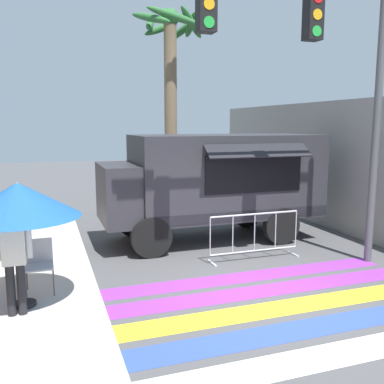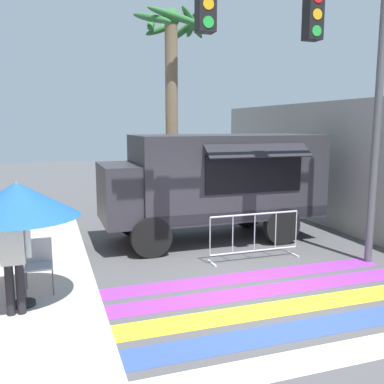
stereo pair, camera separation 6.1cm
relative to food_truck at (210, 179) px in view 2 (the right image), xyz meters
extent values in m
plane|color=#4C4C4F|center=(-0.49, -3.71, -1.61)|extent=(60.00, 60.00, 0.00)
cube|color=gray|center=(3.91, -0.71, 0.24)|extent=(0.20, 16.00, 3.70)
cube|color=white|center=(-0.49, -5.91, -1.61)|extent=(6.40, 0.56, 0.01)
cube|color=#334FB2|center=(-0.49, -5.15, -1.61)|extent=(6.40, 0.56, 0.01)
cube|color=yellow|center=(-0.49, -4.39, -1.61)|extent=(6.40, 0.56, 0.01)
cube|color=purple|center=(-0.49, -3.63, -1.61)|extent=(6.40, 0.56, 0.01)
cube|color=purple|center=(-0.49, -2.87, -1.61)|extent=(6.40, 0.56, 0.01)
cube|color=#2D2D33|center=(0.44, 0.01, 0.09)|extent=(4.81, 2.16, 2.11)
cube|color=#2D2D33|center=(-1.97, 0.01, -0.25)|extent=(1.70, 1.98, 1.42)
cube|color=#1E232D|center=(-2.77, 0.01, 0.11)|extent=(0.06, 1.73, 0.54)
cube|color=black|center=(0.72, -1.09, 0.25)|extent=(2.55, 0.03, 0.95)
cube|color=black|center=(0.72, -1.29, 0.81)|extent=(2.65, 0.43, 0.31)
cube|color=black|center=(0.44, -1.08, -0.78)|extent=(4.81, 0.01, 0.24)
cylinder|color=black|center=(-1.83, -0.99, -1.14)|extent=(0.96, 0.22, 0.96)
cylinder|color=black|center=(-1.83, 1.00, -1.14)|extent=(0.96, 0.22, 0.96)
cylinder|color=black|center=(1.57, -0.99, -1.14)|extent=(0.96, 0.22, 0.96)
cylinder|color=black|center=(1.57, 1.00, -1.14)|extent=(0.96, 0.22, 0.96)
cylinder|color=#515456|center=(2.68, -2.84, 1.35)|extent=(0.16, 0.16, 5.93)
cube|color=black|center=(0.97, -2.87, 3.47)|extent=(0.32, 0.28, 0.90)
cylinder|color=#F2A519|center=(0.97, -3.01, 3.47)|extent=(0.20, 0.02, 0.20)
cylinder|color=green|center=(0.97, -3.01, 3.17)|extent=(0.20, 0.02, 0.20)
cube|color=black|center=(-1.23, -2.87, 3.47)|extent=(0.32, 0.28, 0.90)
cylinder|color=#F2A519|center=(-1.23, -3.01, 3.47)|extent=(0.20, 0.02, 0.20)
cylinder|color=green|center=(-1.23, -3.01, 3.17)|extent=(0.20, 0.02, 0.20)
cylinder|color=black|center=(-4.47, -3.27, -1.43)|extent=(0.36, 0.36, 0.06)
cylinder|color=#B2B2B7|center=(-4.47, -3.27, -0.46)|extent=(0.04, 0.04, 2.00)
cone|color=#1E59A5|center=(-4.47, -3.27, 0.26)|extent=(1.90, 1.90, 0.55)
cylinder|color=#4C4C51|center=(-4.45, -2.99, -1.23)|extent=(0.02, 0.02, 0.45)
cylinder|color=#4C4C51|center=(-4.01, -2.99, -1.23)|extent=(0.02, 0.02, 0.45)
cylinder|color=#4C4C51|center=(-4.45, -2.55, -1.23)|extent=(0.02, 0.02, 0.45)
cylinder|color=#4C4C51|center=(-4.01, -2.55, -1.23)|extent=(0.02, 0.02, 0.45)
cube|color=beige|center=(-4.23, -2.77, -0.99)|extent=(0.46, 0.46, 0.03)
cube|color=beige|center=(-4.23, -2.56, -0.77)|extent=(0.46, 0.03, 0.43)
cylinder|color=black|center=(-4.63, -3.57, -1.06)|extent=(0.13, 0.13, 0.80)
cylinder|color=black|center=(-4.48, -3.57, -1.06)|extent=(0.13, 0.13, 0.80)
cube|color=silver|center=(-4.56, -3.57, -0.34)|extent=(0.34, 0.20, 0.65)
cylinder|color=silver|center=(-4.34, -3.57, -0.30)|extent=(0.09, 0.09, 0.55)
sphere|color=tan|center=(-4.56, -3.57, 0.13)|extent=(0.22, 0.22, 0.22)
cylinder|color=#B7BABF|center=(0.35, -1.88, -0.57)|extent=(2.15, 0.04, 0.04)
cylinder|color=#B7BABF|center=(0.35, -1.88, -1.42)|extent=(2.15, 0.04, 0.04)
cylinder|color=#B7BABF|center=(-0.73, -1.88, -1.00)|extent=(0.02, 0.02, 0.85)
cylinder|color=#B7BABF|center=(-0.19, -1.88, -1.00)|extent=(0.02, 0.02, 0.85)
cylinder|color=#B7BABF|center=(0.35, -1.88, -1.00)|extent=(0.02, 0.02, 0.85)
cylinder|color=#B7BABF|center=(0.88, -1.88, -1.00)|extent=(0.02, 0.02, 0.85)
cylinder|color=#B7BABF|center=(1.42, -1.88, -1.00)|extent=(0.02, 0.02, 0.85)
cube|color=#B7BABF|center=(-0.68, -1.88, -1.60)|extent=(0.06, 0.44, 0.03)
cube|color=#B7BABF|center=(1.37, -1.88, -1.60)|extent=(0.06, 0.44, 0.03)
cylinder|color=#7A664C|center=(0.09, 3.90, 1.56)|extent=(0.43, 0.43, 6.34)
sphere|color=#2D6B33|center=(0.09, 3.90, 4.88)|extent=(0.60, 0.60, 0.60)
ellipsoid|color=#2D6B33|center=(0.79, 3.82, 4.68)|extent=(0.39, 1.41, 0.73)
ellipsoid|color=#2D6B33|center=(0.71, 4.43, 4.64)|extent=(1.20, 1.34, 0.95)
ellipsoid|color=#2D6B33|center=(-0.02, 4.57, 4.67)|extent=(1.36, 0.47, 0.75)
ellipsoid|color=#2D6B33|center=(-0.53, 4.11, 4.66)|extent=(0.64, 1.32, 0.75)
ellipsoid|color=#2D6B33|center=(-0.67, 3.46, 4.72)|extent=(1.09, 1.65, 0.72)
ellipsoid|color=#2D6B33|center=(-0.04, 3.03, 4.72)|extent=(1.77, 0.50, 0.70)
ellipsoid|color=#2D6B33|center=(0.65, 3.34, 4.64)|extent=(1.24, 1.24, 0.91)
camera|label=1|loc=(-4.06, -10.26, 1.41)|focal=40.00mm
camera|label=2|loc=(-4.00, -10.28, 1.41)|focal=40.00mm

